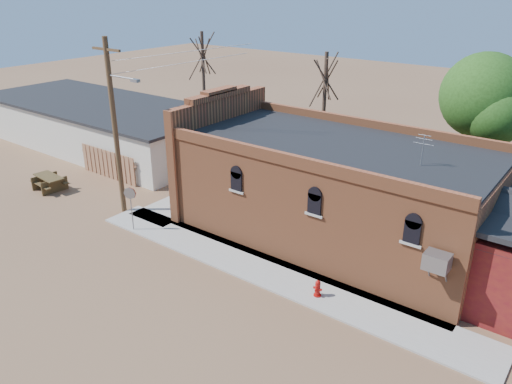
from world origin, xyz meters
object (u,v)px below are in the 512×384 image
Objects in this scene: brick_bar at (328,189)px; picnic_table at (49,181)px; fire_hydrant at (318,288)px; utility_pole at (115,125)px; stop_sign at (130,197)px; trash_barrel at (179,188)px.

brick_bar is 7.51× the size of picnic_table.
fire_hydrant is at bearing -63.27° from brick_bar.
fire_hydrant is (12.26, -0.61, -4.36)m from utility_pole.
stop_sign is 2.56× the size of trash_barrel.
utility_pole is 13.18× the size of fire_hydrant.
trash_barrel is 0.40× the size of picnic_table.
brick_bar is 10.96m from utility_pole.
stop_sign is (-7.65, -5.49, -0.55)m from brick_bar.
trash_barrel is at bearing -173.02° from brick_bar.
brick_bar is 7.35× the size of stop_sign.
picnic_table is at bearing 159.78° from fire_hydrant.
fire_hydrant is 0.78× the size of trash_barrel.
fire_hydrant is at bearing -18.45° from trash_barrel.
utility_pole is 3.86m from stop_sign.
utility_pole is 4.12× the size of picnic_table.
utility_pole is (-9.79, -4.29, 2.43)m from brick_bar.
picnic_table is (-6.74, -3.90, 0.05)m from trash_barrel.
brick_bar is at bearing 31.63° from stop_sign.
brick_bar is 9.19m from trash_barrel.
picnic_table is at bearing -173.22° from utility_pole.
trash_barrel reaches higher than picnic_table.
trash_barrel is at bearing 75.21° from utility_pole.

